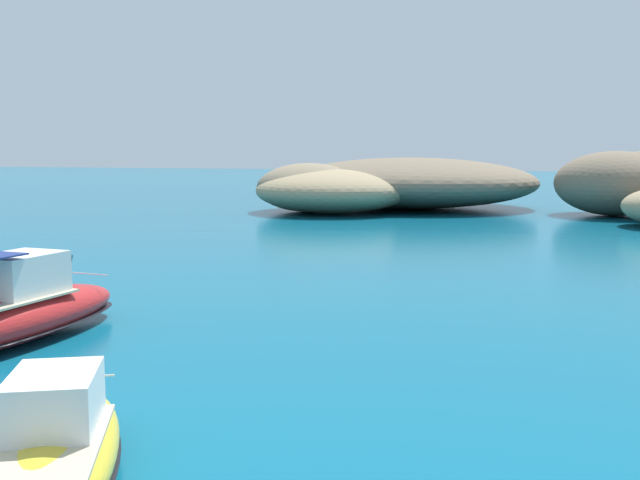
% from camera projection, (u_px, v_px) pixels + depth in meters
% --- Properties ---
extents(islet_large, '(26.30, 28.02, 4.70)m').
position_uv_depth(islet_large, '(381.00, 185.00, 67.24)').
color(islet_large, '#756651').
rests_on(islet_large, ground).
extents(motorboat_red, '(2.76, 8.31, 2.58)m').
position_uv_depth(motorboat_red, '(11.00, 313.00, 20.07)').
color(motorboat_red, red).
rests_on(motorboat_red, ground).
extents(motorboat_yellow, '(4.61, 6.42, 1.86)m').
position_uv_depth(motorboat_yellow, '(53.00, 457.00, 11.09)').
color(motorboat_yellow, yellow).
rests_on(motorboat_yellow, ground).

